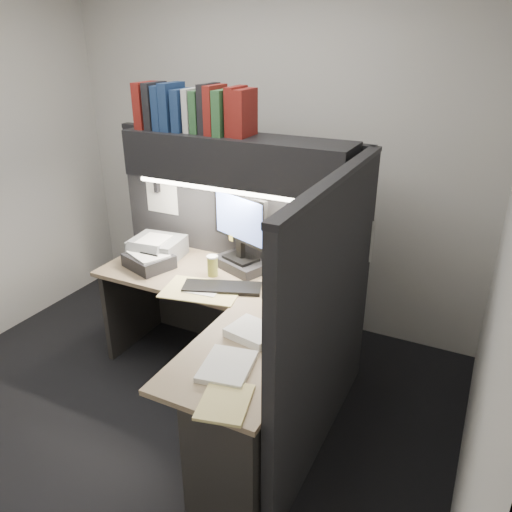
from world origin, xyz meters
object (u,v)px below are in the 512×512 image
at_px(monitor, 240,240).
at_px(coffee_cup, 213,266).
at_px(printer, 157,248).
at_px(notebook_stack, 149,261).
at_px(telephone, 308,280).
at_px(desk, 222,371).
at_px(keyboard, 222,287).
at_px(overhead_shelf, 236,159).

xyz_separation_m(monitor, coffee_cup, (-0.12, -0.18, -0.15)).
relative_size(monitor, printer, 1.54).
distance_m(monitor, notebook_stack, 0.67).
bearing_deg(monitor, telephone, 18.42).
bearing_deg(desk, printer, 144.51).
bearing_deg(telephone, desk, -104.06).
relative_size(keyboard, coffee_cup, 3.73).
bearing_deg(desk, telephone, 70.76).
relative_size(desk, monitor, 3.09).
distance_m(desk, printer, 1.18).
distance_m(keyboard, printer, 0.72).
relative_size(keyboard, notebook_stack, 1.61).
xyz_separation_m(coffee_cup, notebook_stack, (-0.47, -0.08, -0.02)).
relative_size(desk, printer, 4.75).
relative_size(overhead_shelf, keyboard, 3.09).
distance_m(overhead_shelf, telephone, 0.91).
relative_size(keyboard, printer, 1.40).
bearing_deg(telephone, notebook_stack, -163.06).
distance_m(monitor, keyboard, 0.38).
height_order(overhead_shelf, notebook_stack, overhead_shelf).
xyz_separation_m(desk, monitor, (-0.27, 0.74, 0.51)).
bearing_deg(printer, overhead_shelf, 2.61).
height_order(desk, overhead_shelf, overhead_shelf).
xyz_separation_m(overhead_shelf, notebook_stack, (-0.56, -0.27, -0.72)).
bearing_deg(monitor, desk, -48.51).
bearing_deg(keyboard, telephone, 10.72).
xyz_separation_m(keyboard, printer, (-0.68, 0.24, 0.06)).
height_order(printer, notebook_stack, printer).
relative_size(overhead_shelf, monitor, 2.82).
distance_m(coffee_cup, notebook_stack, 0.48).
xyz_separation_m(coffee_cup, printer, (-0.53, 0.09, 0.00)).
bearing_deg(overhead_shelf, coffee_cup, -114.79).
distance_m(printer, notebook_stack, 0.18).
bearing_deg(notebook_stack, coffee_cup, 9.87).
xyz_separation_m(desk, printer, (-0.91, 0.65, 0.36)).
relative_size(coffee_cup, notebook_stack, 0.43).
bearing_deg(printer, telephone, -3.85).
height_order(keyboard, notebook_stack, notebook_stack).
distance_m(keyboard, coffee_cup, 0.22).
height_order(telephone, notebook_stack, notebook_stack).
bearing_deg(notebook_stack, monitor, 23.56).
distance_m(desk, coffee_cup, 0.77).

